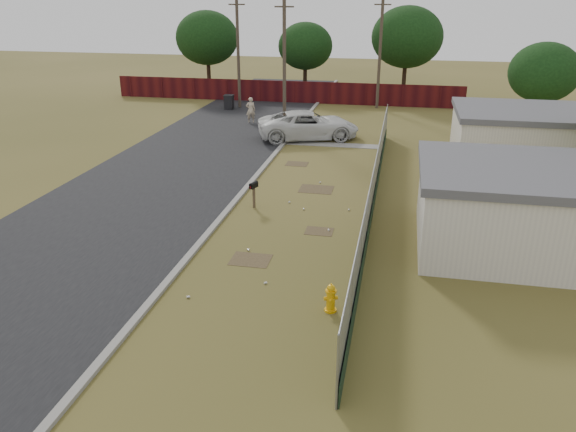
% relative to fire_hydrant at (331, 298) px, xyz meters
% --- Properties ---
extents(ground, '(120.00, 120.00, 0.00)m').
position_rel_fire_hydrant_xyz_m(ground, '(-2.42, 7.83, -0.43)').
color(ground, olive).
rests_on(ground, ground).
extents(street, '(15.10, 60.00, 0.12)m').
position_rel_fire_hydrant_xyz_m(street, '(-9.18, 15.88, -0.41)').
color(street, black).
rests_on(street, ground).
extents(chainlink_fence, '(0.10, 27.06, 2.02)m').
position_rel_fire_hydrant_xyz_m(chainlink_fence, '(0.70, 8.86, 0.37)').
color(chainlink_fence, gray).
rests_on(chainlink_fence, ground).
extents(privacy_fence, '(30.00, 0.12, 1.80)m').
position_rel_fire_hydrant_xyz_m(privacy_fence, '(-8.42, 32.83, 0.47)').
color(privacy_fence, '#480F10').
rests_on(privacy_fence, ground).
extents(utility_poles, '(12.60, 8.24, 9.00)m').
position_rel_fire_hydrant_xyz_m(utility_poles, '(-6.09, 28.50, 4.26)').
color(utility_poles, brown).
rests_on(utility_poles, ground).
extents(houses, '(9.30, 17.24, 3.10)m').
position_rel_fire_hydrant_xyz_m(houses, '(7.28, 10.96, 1.13)').
color(houses, beige).
rests_on(houses, ground).
extents(horizon_trees, '(33.32, 31.94, 7.78)m').
position_rel_fire_hydrant_xyz_m(horizon_trees, '(-1.58, 31.39, 4.20)').
color(horizon_trees, black).
rests_on(horizon_trees, ground).
extents(fire_hydrant, '(0.48, 0.48, 0.92)m').
position_rel_fire_hydrant_xyz_m(fire_hydrant, '(0.00, 0.00, 0.00)').
color(fire_hydrant, '#E7A70C').
rests_on(fire_hydrant, ground).
extents(mailbox, '(0.32, 0.51, 1.19)m').
position_rel_fire_hydrant_xyz_m(mailbox, '(-4.42, 7.86, 0.51)').
color(mailbox, brown).
rests_on(mailbox, ground).
extents(pickup_truck, '(7.01, 4.91, 1.78)m').
position_rel_fire_hydrant_xyz_m(pickup_truck, '(-4.17, 20.58, 0.46)').
color(pickup_truck, silver).
rests_on(pickup_truck, ground).
extents(pedestrian, '(0.77, 0.62, 1.83)m').
position_rel_fire_hydrant_xyz_m(pedestrian, '(-9.04, 24.47, 0.48)').
color(pedestrian, '#C8B192').
rests_on(pedestrian, ground).
extents(trash_bin, '(0.76, 0.82, 1.14)m').
position_rel_fire_hydrant_xyz_m(trash_bin, '(-12.05, 28.92, 0.15)').
color(trash_bin, black).
rests_on(trash_bin, ground).
extents(scattered_litter, '(4.22, 12.04, 0.07)m').
position_rel_fire_hydrant_xyz_m(scattered_litter, '(-2.34, 5.93, -0.39)').
color(scattered_litter, silver).
rests_on(scattered_litter, ground).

